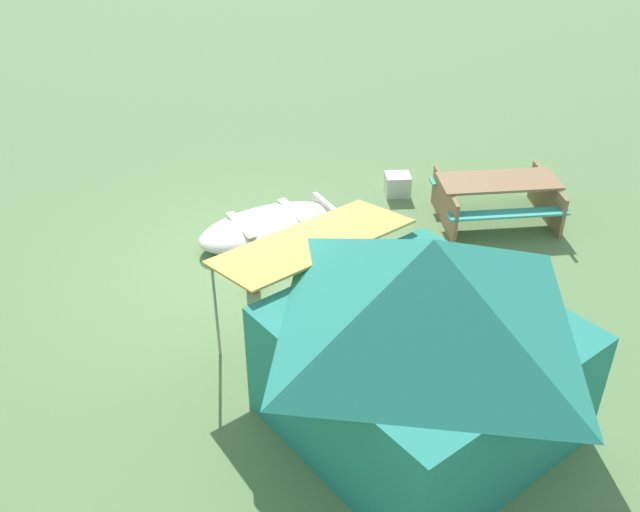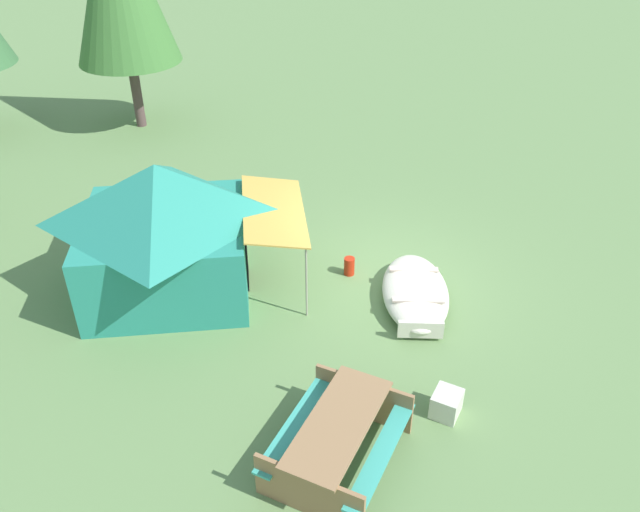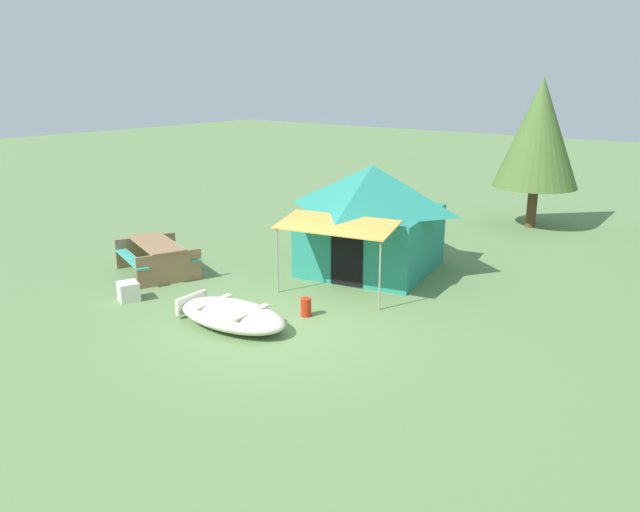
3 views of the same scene
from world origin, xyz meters
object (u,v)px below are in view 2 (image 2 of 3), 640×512
Objects in this scene: picnic_table at (338,436)px; cooler_box at (446,404)px; beached_rowboat at (415,292)px; canvas_cabin_tent at (164,227)px; fuel_can at (349,266)px.

picnic_table reaches higher than cooler_box.
beached_rowboat is 2.72m from cooler_box.
beached_rowboat is 3.88m from picnic_table.
canvas_cabin_tent is at bearing 60.57° from cooler_box.
cooler_box is (1.00, -1.53, -0.29)m from picnic_table.
fuel_can is (3.47, 1.60, -0.01)m from cooler_box.
cooler_box is (-2.77, -4.91, -1.11)m from canvas_cabin_tent.
picnic_table reaches higher than fuel_can.
canvas_cabin_tent is 1.91× the size of picnic_table.
beached_rowboat is 0.53× the size of canvas_cabin_tent.
canvas_cabin_tent is at bearing 89.02° from beached_rowboat.
fuel_can is at bearing 24.78° from cooler_box.
canvas_cabin_tent is 10.33× the size of cooler_box.
cooler_box is 1.22× the size of fuel_can.
beached_rowboat is 6.69× the size of fuel_can.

